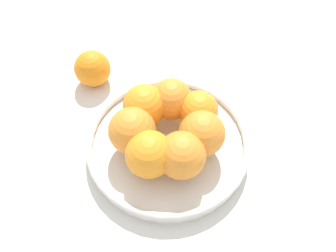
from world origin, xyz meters
The scene contains 4 objects.
ground_plane centered at (0.00, 0.00, 0.00)m, with size 4.00×4.00×0.00m, color silver.
fruit_bowl centered at (0.00, 0.00, 0.02)m, with size 0.31×0.31×0.03m.
orange_pile centered at (0.00, 0.00, 0.07)m, with size 0.20×0.20×0.08m.
stray_orange centered at (-0.20, 0.12, 0.04)m, with size 0.08×0.08×0.08m, color orange.
Camera 1 is at (0.09, -0.32, 0.54)m, focal length 35.00 mm.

